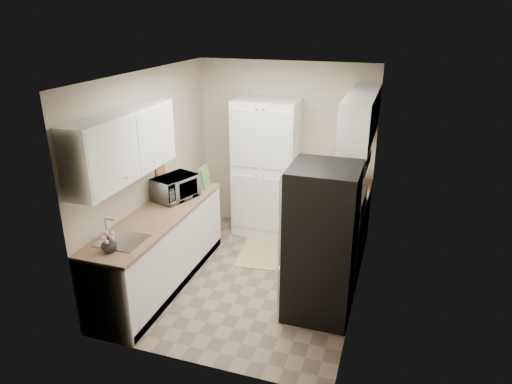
% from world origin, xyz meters
% --- Properties ---
extents(ground, '(3.20, 3.20, 0.00)m').
position_xyz_m(ground, '(0.00, 0.00, 0.00)').
color(ground, '#7A6B56').
rests_on(ground, ground).
extents(room_shell, '(2.64, 3.24, 2.52)m').
position_xyz_m(room_shell, '(-0.02, -0.01, 1.63)').
color(room_shell, '#C0B49B').
rests_on(room_shell, ground).
extents(pantry_cabinet, '(0.90, 0.55, 2.00)m').
position_xyz_m(pantry_cabinet, '(-0.20, 1.32, 1.00)').
color(pantry_cabinet, white).
rests_on(pantry_cabinet, ground).
extents(base_cabinet_left, '(0.60, 2.30, 0.88)m').
position_xyz_m(base_cabinet_left, '(-0.99, -0.43, 0.44)').
color(base_cabinet_left, white).
rests_on(base_cabinet_left, ground).
extents(countertop_left, '(0.63, 2.33, 0.04)m').
position_xyz_m(countertop_left, '(-0.99, -0.43, 0.90)').
color(countertop_left, '#846647').
rests_on(countertop_left, base_cabinet_left).
extents(base_cabinet_right, '(0.60, 0.80, 0.88)m').
position_xyz_m(base_cabinet_right, '(0.99, 1.19, 0.44)').
color(base_cabinet_right, white).
rests_on(base_cabinet_right, ground).
extents(countertop_right, '(0.63, 0.83, 0.04)m').
position_xyz_m(countertop_right, '(0.99, 1.19, 0.90)').
color(countertop_right, '#846647').
rests_on(countertop_right, base_cabinet_right).
extents(electric_range, '(0.71, 0.78, 1.13)m').
position_xyz_m(electric_range, '(0.97, 0.39, 0.48)').
color(electric_range, '#B7B7BC').
rests_on(electric_range, ground).
extents(refrigerator, '(0.70, 0.72, 1.70)m').
position_xyz_m(refrigerator, '(0.94, -0.41, 0.85)').
color(refrigerator, '#B7B7BC').
rests_on(refrigerator, ground).
extents(microwave, '(0.52, 0.62, 0.29)m').
position_xyz_m(microwave, '(-1.01, 0.07, 1.07)').
color(microwave, silver).
rests_on(microwave, countertop_left).
extents(wine_bottle, '(0.06, 0.06, 0.26)m').
position_xyz_m(wine_bottle, '(-1.06, 0.38, 1.05)').
color(wine_bottle, black).
rests_on(wine_bottle, countertop_left).
extents(flower_vase, '(0.18, 0.18, 0.16)m').
position_xyz_m(flower_vase, '(-0.99, -1.37, 1.00)').
color(flower_vase, silver).
rests_on(flower_vase, countertop_left).
extents(cutting_board, '(0.04, 0.24, 0.30)m').
position_xyz_m(cutting_board, '(-0.81, 0.55, 1.07)').
color(cutting_board, '#4B9232').
rests_on(cutting_board, countertop_left).
extents(toaster_oven, '(0.29, 0.36, 0.20)m').
position_xyz_m(toaster_oven, '(1.07, 1.27, 1.02)').
color(toaster_oven, silver).
rests_on(toaster_oven, countertop_right).
extents(fruit_basket, '(0.30, 0.30, 0.12)m').
position_xyz_m(fruit_basket, '(1.09, 1.27, 1.18)').
color(fruit_basket, '#E8591B').
rests_on(fruit_basket, toaster_oven).
extents(kitchen_mat, '(0.66, 0.96, 0.01)m').
position_xyz_m(kitchen_mat, '(-0.06, 0.65, 0.01)').
color(kitchen_mat, tan).
rests_on(kitchen_mat, ground).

